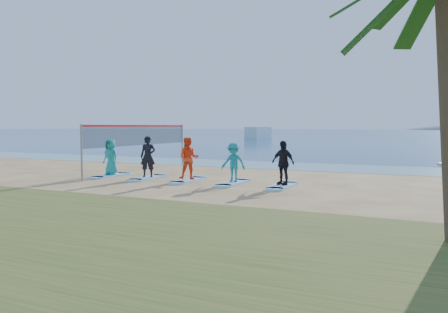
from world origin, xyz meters
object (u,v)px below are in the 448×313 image
at_px(student_2, 189,158).
at_px(surfboard_4, 283,186).
at_px(surfboard_0, 111,176).
at_px(student_0, 111,157).
at_px(volleyball_net, 141,136).
at_px(boat_offshore_a, 258,138).
at_px(student_4, 283,163).
at_px(student_1, 148,156).
at_px(surfboard_3, 233,183).
at_px(student_3, 233,162).
at_px(surfboard_2, 189,180).
at_px(surfboard_1, 148,178).

relative_size(student_2, surfboard_4, 0.83).
distance_m(surfboard_0, student_0, 0.90).
height_order(volleyball_net, boat_offshore_a, volleyball_net).
height_order(surfboard_0, student_4, student_4).
relative_size(student_1, surfboard_3, 0.85).
bearing_deg(student_3, boat_offshore_a, 107.95).
relative_size(boat_offshore_a, surfboard_4, 3.45).
bearing_deg(surfboard_2, student_2, 0.00).
bearing_deg(boat_offshore_a, surfboard_1, -71.43).
height_order(boat_offshore_a, student_3, student_3).
distance_m(student_2, student_3, 2.14).
height_order(volleyball_net, student_0, volleyball_net).
distance_m(volleyball_net, surfboard_0, 3.22).
height_order(student_1, surfboard_3, student_1).
xyz_separation_m(surfboard_0, student_3, (6.40, 0.00, 0.86)).
xyz_separation_m(volleyball_net, surfboard_2, (4.41, -2.62, -1.86)).
bearing_deg(boat_offshore_a, surfboard_3, -67.93).
height_order(surfboard_1, surfboard_4, same).
relative_size(student_1, student_4, 1.07).
distance_m(boat_offshore_a, student_3, 67.08).
xyz_separation_m(surfboard_4, student_4, (0.00, 0.00, 0.92)).
xyz_separation_m(surfboard_1, student_3, (4.27, 0.00, 0.86)).
bearing_deg(student_4, student_3, -161.92).
relative_size(surfboard_0, surfboard_1, 1.00).
height_order(student_0, student_2, student_2).
relative_size(student_0, surfboard_2, 0.77).
bearing_deg(surfboard_2, surfboard_0, 180.00).
xyz_separation_m(surfboard_3, student_4, (2.13, 0.00, 0.92)).
xyz_separation_m(student_1, student_4, (6.40, 0.00, -0.06)).
xyz_separation_m(volleyball_net, surfboard_0, (0.15, -2.62, -1.86)).
bearing_deg(surfboard_2, surfboard_1, 180.00).
bearing_deg(surfboard_2, surfboard_4, 0.00).
xyz_separation_m(volleyball_net, surfboard_1, (2.28, -2.62, -1.86)).
bearing_deg(student_2, surfboard_0, 159.11).
bearing_deg(student_4, volleyball_net, -178.72).
height_order(surfboard_0, surfboard_4, same).
bearing_deg(student_1, surfboard_2, -23.77).
bearing_deg(surfboard_0, student_3, 0.00).
bearing_deg(surfboard_4, student_1, 180.00).
bearing_deg(surfboard_0, volleyball_net, 93.21).
height_order(student_1, student_4, student_1).
distance_m(surfboard_1, surfboard_3, 4.27).
bearing_deg(surfboard_2, student_4, 0.00).
xyz_separation_m(student_2, surfboard_4, (4.27, 0.00, -0.96)).
bearing_deg(surfboard_1, surfboard_2, 0.00).
relative_size(volleyball_net, student_3, 5.60).
bearing_deg(student_1, volleyball_net, 107.26).
height_order(student_1, student_2, student_1).
height_order(surfboard_0, surfboard_1, same).
height_order(volleyball_net, surfboard_4, volleyball_net).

